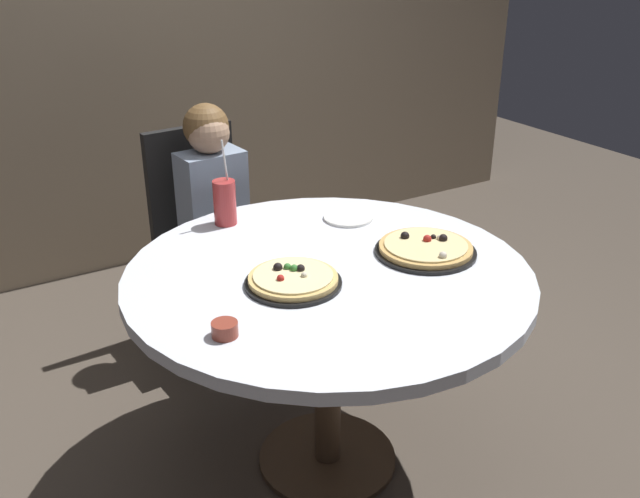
% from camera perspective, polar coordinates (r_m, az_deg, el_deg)
% --- Properties ---
extents(ground_plane, '(8.00, 8.00, 0.00)m').
position_cam_1_polar(ground_plane, '(2.59, 0.60, -16.67)').
color(ground_plane, '#4C4238').
extents(dining_table, '(1.26, 1.26, 0.75)m').
position_cam_1_polar(dining_table, '(2.21, 0.67, -3.81)').
color(dining_table, silver).
rests_on(dining_table, ground_plane).
extents(chair_wooden, '(0.43, 0.43, 0.95)m').
position_cam_1_polar(chair_wooden, '(3.09, -9.40, 1.84)').
color(chair_wooden, black).
rests_on(chair_wooden, ground_plane).
extents(diner_child, '(0.28, 0.42, 1.08)m').
position_cam_1_polar(diner_child, '(2.96, -7.77, -0.10)').
color(diner_child, '#3F4766').
rests_on(diner_child, ground_plane).
extents(pizza_veggie, '(0.29, 0.29, 0.05)m').
position_cam_1_polar(pizza_veggie, '(2.08, -2.20, -2.50)').
color(pizza_veggie, black).
rests_on(pizza_veggie, dining_table).
extents(pizza_cheese, '(0.33, 0.33, 0.05)m').
position_cam_1_polar(pizza_cheese, '(2.30, 8.56, 0.04)').
color(pizza_cheese, black).
rests_on(pizza_cheese, dining_table).
extents(soda_cup, '(0.08, 0.08, 0.31)m').
position_cam_1_polar(soda_cup, '(2.50, -7.72, 3.78)').
color(soda_cup, '#B73333').
rests_on(soda_cup, dining_table).
extents(sauce_bowl, '(0.07, 0.07, 0.04)m').
position_cam_1_polar(sauce_bowl, '(1.84, -7.72, -6.46)').
color(sauce_bowl, brown).
rests_on(sauce_bowl, dining_table).
extents(plate_small, '(0.18, 0.18, 0.01)m').
position_cam_1_polar(plate_small, '(2.55, 2.31, 2.57)').
color(plate_small, white).
rests_on(plate_small, dining_table).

